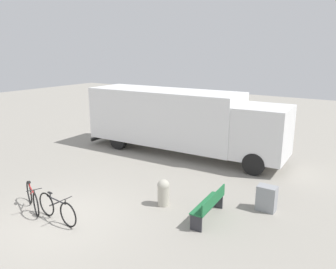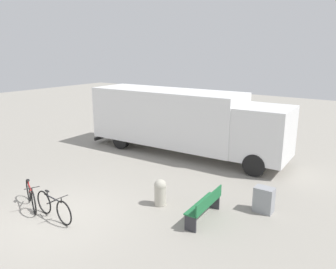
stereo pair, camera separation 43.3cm
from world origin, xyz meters
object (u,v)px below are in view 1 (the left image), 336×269
(delivery_truck, at_px, (180,119))
(bicycle_middle, at_px, (57,209))
(utility_box, at_px, (267,198))
(bicycle_near, at_px, (32,198))
(bollard_near_bench, at_px, (163,191))
(park_bench, at_px, (210,204))

(delivery_truck, bearing_deg, bicycle_middle, -89.10)
(delivery_truck, height_order, utility_box, delivery_truck)
(bicycle_near, distance_m, utility_box, 7.16)
(bicycle_near, bearing_deg, utility_box, 57.01)
(bollard_near_bench, distance_m, utility_box, 3.17)
(bicycle_near, xyz_separation_m, bicycle_middle, (1.22, -0.06, 0.00))
(bicycle_middle, xyz_separation_m, bollard_near_bench, (1.98, 2.50, 0.08))
(bicycle_near, relative_size, bollard_near_bench, 1.89)
(delivery_truck, xyz_separation_m, bicycle_near, (-0.79, -7.41, -1.26))
(park_bench, relative_size, bollard_near_bench, 1.97)
(park_bench, relative_size, bicycle_near, 1.04)
(bicycle_near, bearing_deg, delivery_truck, 108.04)
(park_bench, bearing_deg, bollard_near_bench, 86.57)
(delivery_truck, height_order, park_bench, delivery_truck)
(delivery_truck, height_order, bicycle_middle, delivery_truck)
(bicycle_middle, relative_size, utility_box, 2.25)
(park_bench, bearing_deg, delivery_truck, 35.37)
(delivery_truck, height_order, bollard_near_bench, delivery_truck)
(delivery_truck, distance_m, utility_box, 6.42)
(park_bench, height_order, bollard_near_bench, bollard_near_bench)
(bicycle_middle, bearing_deg, bollard_near_bench, 56.01)
(bicycle_near, xyz_separation_m, bollard_near_bench, (3.20, 2.43, 0.08))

